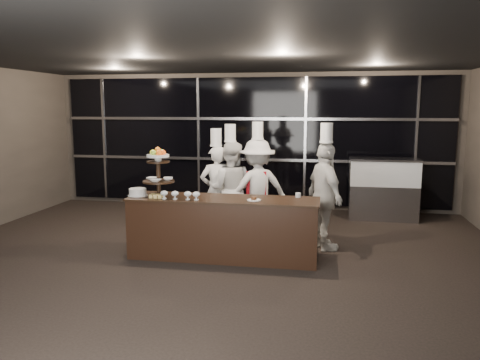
% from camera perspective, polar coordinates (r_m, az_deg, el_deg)
% --- Properties ---
extents(room, '(10.00, 10.00, 10.00)m').
position_cam_1_polar(room, '(5.65, -6.56, 1.14)').
color(room, black).
rests_on(room, ground).
extents(window_wall, '(8.60, 0.10, 2.80)m').
position_cam_1_polar(window_wall, '(10.45, 1.34, 4.76)').
color(window_wall, black).
rests_on(window_wall, ground).
extents(buffet_counter, '(2.84, 0.74, 0.92)m').
position_cam_1_polar(buffet_counter, '(7.05, -2.05, -5.83)').
color(buffet_counter, black).
rests_on(buffet_counter, ground).
extents(display_stand, '(0.48, 0.48, 0.74)m').
position_cam_1_polar(display_stand, '(7.16, -9.93, 1.40)').
color(display_stand, black).
rests_on(display_stand, buffet_counter).
extents(compotes, '(0.60, 0.11, 0.12)m').
position_cam_1_polar(compotes, '(6.87, -7.24, -1.70)').
color(compotes, silver).
rests_on(compotes, buffet_counter).
extents(layer_cake, '(0.30, 0.30, 0.11)m').
position_cam_1_polar(layer_cake, '(7.29, -12.36, -1.46)').
color(layer_cake, white).
rests_on(layer_cake, buffet_counter).
extents(pastry_squares, '(0.19, 0.13, 0.05)m').
position_cam_1_polar(pastry_squares, '(7.06, -10.14, -1.93)').
color(pastry_squares, '#E5C770').
rests_on(pastry_squares, buffet_counter).
extents(small_plate, '(0.20, 0.20, 0.05)m').
position_cam_1_polar(small_plate, '(6.76, 1.71, -2.38)').
color(small_plate, white).
rests_on(small_plate, buffet_counter).
extents(chef_cup, '(0.08, 0.08, 0.07)m').
position_cam_1_polar(chef_cup, '(7.04, 7.10, -1.83)').
color(chef_cup, white).
rests_on(chef_cup, buffet_counter).
extents(display_case, '(1.36, 0.59, 1.24)m').
position_cam_1_polar(display_case, '(9.85, 17.08, -0.67)').
color(display_case, '#A5A5AA').
rests_on(display_case, ground).
extents(chef_a, '(0.69, 0.62, 1.89)m').
position_cam_1_polar(chef_a, '(8.22, -2.89, -1.13)').
color(chef_a, silver).
rests_on(chef_a, ground).
extents(chef_b, '(0.84, 0.67, 1.97)m').
position_cam_1_polar(chef_b, '(8.18, -1.18, -1.03)').
color(chef_b, white).
rests_on(chef_b, ground).
extents(chef_c, '(1.27, 1.06, 2.01)m').
position_cam_1_polar(chef_c, '(8.11, 2.12, -0.99)').
color(chef_c, silver).
rests_on(chef_c, ground).
extents(chef_d, '(0.82, 1.09, 2.01)m').
position_cam_1_polar(chef_d, '(7.49, 10.30, -1.89)').
color(chef_d, silver).
rests_on(chef_d, ground).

